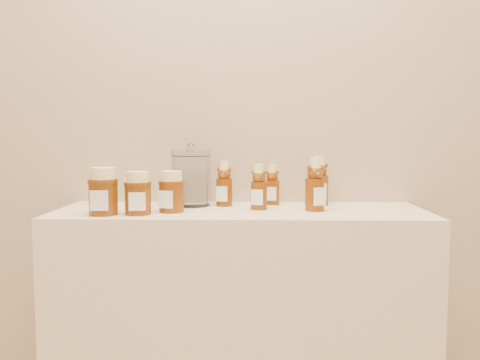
# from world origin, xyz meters

# --- Properties ---
(wall_back) EXTENTS (3.50, 0.02, 2.70)m
(wall_back) POSITION_xyz_m (0.00, 1.75, 1.35)
(wall_back) COLOR tan
(wall_back) RESTS_ON ground
(display_table) EXTENTS (1.20, 0.40, 0.90)m
(display_table) POSITION_xyz_m (0.00, 1.55, 0.45)
(display_table) COLOR beige
(display_table) RESTS_ON ground
(bear_bottle_back_left) EXTENTS (0.07, 0.07, 0.17)m
(bear_bottle_back_left) POSITION_xyz_m (-0.06, 1.64, 0.99)
(bear_bottle_back_left) COLOR #562506
(bear_bottle_back_left) RESTS_ON display_table
(bear_bottle_back_mid) EXTENTS (0.06, 0.06, 0.16)m
(bear_bottle_back_mid) POSITION_xyz_m (0.11, 1.68, 0.98)
(bear_bottle_back_mid) COLOR #562506
(bear_bottle_back_mid) RESTS_ON display_table
(bear_bottle_back_right) EXTENTS (0.07, 0.07, 0.19)m
(bear_bottle_back_right) POSITION_xyz_m (0.27, 1.68, 1.00)
(bear_bottle_back_right) COLOR #562506
(bear_bottle_back_right) RESTS_ON display_table
(bear_bottle_front_left) EXTENTS (0.07, 0.07, 0.17)m
(bear_bottle_front_left) POSITION_xyz_m (0.06, 1.56, 0.98)
(bear_bottle_front_left) COLOR #562506
(bear_bottle_front_left) RESTS_ON display_table
(bear_bottle_front_right) EXTENTS (0.09, 0.09, 0.19)m
(bear_bottle_front_right) POSITION_xyz_m (0.24, 1.54, 1.00)
(bear_bottle_front_right) COLOR #562506
(bear_bottle_front_right) RESTS_ON display_table
(honey_jar_left) EXTENTS (0.10, 0.10, 0.13)m
(honey_jar_left) POSITION_xyz_m (-0.31, 1.45, 0.97)
(honey_jar_left) COLOR #562506
(honey_jar_left) RESTS_ON display_table
(honey_jar_back) EXTENTS (0.10, 0.10, 0.13)m
(honey_jar_back) POSITION_xyz_m (-0.22, 1.50, 0.96)
(honey_jar_back) COLOR #562506
(honey_jar_back) RESTS_ON display_table
(honey_jar_front) EXTENTS (0.09, 0.09, 0.14)m
(honey_jar_front) POSITION_xyz_m (-0.42, 1.44, 0.97)
(honey_jar_front) COLOR #562506
(honey_jar_front) RESTS_ON display_table
(glass_canister) EXTENTS (0.14, 0.14, 0.21)m
(glass_canister) POSITION_xyz_m (-0.17, 1.64, 1.00)
(glass_canister) COLOR white
(glass_canister) RESTS_ON display_table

